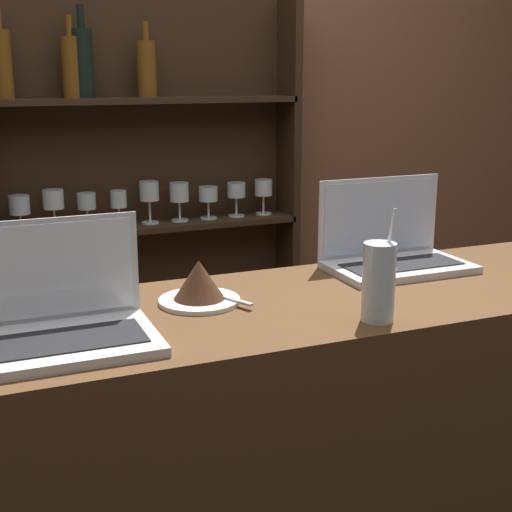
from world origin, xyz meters
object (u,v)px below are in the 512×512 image
laptop_near (59,318)px  laptop_far (392,248)px  water_glass (379,282)px  cake_plate (199,285)px

laptop_near → laptop_far: laptop_far is taller
laptop_near → water_glass: size_ratio=1.48×
water_glass → laptop_far: bearing=53.3°
cake_plate → laptop_near: bearing=-159.1°
laptop_far → laptop_near: bearing=-166.3°
laptop_far → water_glass: bearing=-126.7°
laptop_near → laptop_far: bearing=13.7°
laptop_far → water_glass: 0.41m
laptop_far → water_glass: water_glass is taller
laptop_near → cake_plate: (0.30, 0.12, -0.00)m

